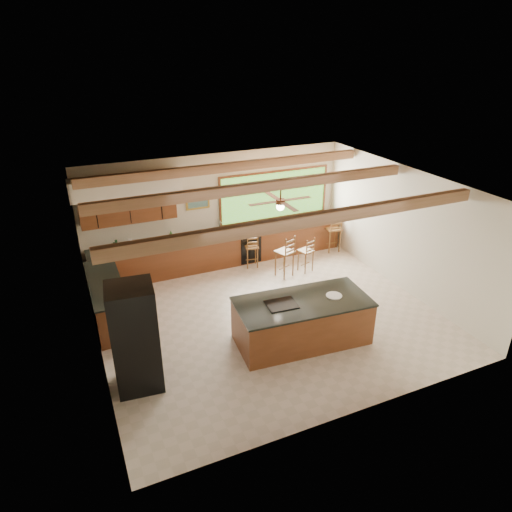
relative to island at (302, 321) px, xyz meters
name	(u,v)px	position (x,y,z in m)	size (l,w,h in m)	color
ground	(268,316)	(-0.24, 1.10, -0.47)	(7.20, 7.20, 0.00)	beige
room_shell	(249,215)	(-0.41, 1.75, 1.74)	(7.27, 6.54, 3.02)	beige
counter_run	(199,259)	(-1.05, 3.62, -0.01)	(7.12, 3.10, 1.22)	brown
island	(302,321)	(0.00, 0.00, 0.00)	(2.78, 1.48, 0.96)	brown
refrigerator	(135,338)	(-3.29, 0.00, 0.53)	(0.85, 0.83, 2.00)	black
bar_stool_a	(252,248)	(0.42, 3.50, 0.11)	(0.41, 0.41, 0.98)	brown
bar_stool_b	(307,252)	(1.63, 2.67, 0.11)	(0.43, 0.43, 0.97)	brown
bar_stool_c	(286,253)	(0.98, 2.64, 0.21)	(0.52, 0.52, 1.14)	brown
bar_stool_d	(334,230)	(2.99, 3.49, 0.20)	(0.45, 0.45, 1.14)	brown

